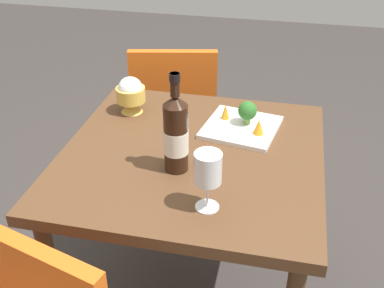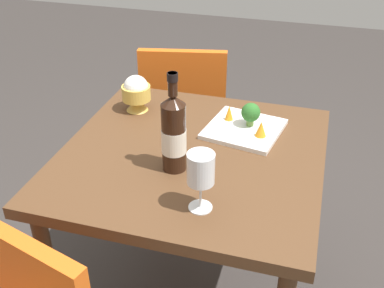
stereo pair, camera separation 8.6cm
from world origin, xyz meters
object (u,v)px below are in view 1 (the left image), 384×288
Objects in this scene: wine_bottle at (176,134)px; carrot_garnish_left at (225,112)px; chair_by_wall at (175,108)px; serving_plate at (241,127)px; rice_bowl at (131,94)px; broccoli_floret at (247,111)px; carrot_garnish_right at (259,127)px; wine_glass at (208,170)px.

carrot_garnish_left is at bearing 72.91° from wine_bottle.
carrot_garnish_left is (0.32, -0.47, 0.26)m from chair_by_wall.
chair_by_wall is at bearing 126.72° from serving_plate.
wine_bottle reaches higher than carrot_garnish_left.
broccoli_floret is at bearing -3.53° from rice_bowl.
broccoli_floret is 0.09m from carrot_garnish_left.
chair_by_wall is 15.35× the size of carrot_garnish_right.
wine_glass is 2.09× the size of broccoli_floret.
broccoli_floret is (0.40, -0.49, 0.28)m from chair_by_wall.
rice_bowl is 0.37m from carrot_garnish_left.
rice_bowl reaches higher than broccoli_floret.
wine_bottle is at bearing -120.58° from broccoli_floret.
chair_by_wall is 2.94× the size of serving_plate.
rice_bowl is (-0.39, 0.51, -0.05)m from wine_glass.
rice_bowl is 0.49× the size of serving_plate.
wine_glass is at bearing -94.53° from serving_plate.
wine_bottle is 5.71× the size of carrot_garnish_left.
chair_by_wall is 9.91× the size of broccoli_floret.
wine_bottle reaches higher than chair_by_wall.
rice_bowl reaches higher than serving_plate.
chair_by_wall is 0.68m from serving_plate.
wine_bottle is at bearing -119.80° from serving_plate.
wine_bottle is 0.43m from rice_bowl.
broccoli_floret is at bearing -63.07° from chair_by_wall.
chair_by_wall is 0.55m from rice_bowl.
wine_bottle is 1.12× the size of serving_plate.
rice_bowl is (-0.05, -0.47, 0.29)m from chair_by_wall.
serving_plate is at bearing 60.20° from wine_bottle.
carrot_garnish_right is (0.49, -0.09, -0.03)m from rice_bowl.
serving_plate is at bearing -65.33° from chair_by_wall.
wine_bottle reaches higher than rice_bowl.
rice_bowl is at bearing 127.77° from wine_bottle.
wine_glass is 0.64m from rice_bowl.
serving_plate is at bearing -6.24° from rice_bowl.
wine_bottle is at bearing -52.23° from rice_bowl.
rice_bowl is 0.45m from broccoli_floret.
carrot_garnish_left is at bearing 93.28° from wine_glass.
broccoli_floret is (0.45, -0.03, -0.01)m from rice_bowl.
chair_by_wall is 0.63m from carrot_garnish_left.
serving_plate is 0.09m from carrot_garnish_right.
wine_glass is 0.62× the size of serving_plate.
chair_by_wall is at bearing 128.98° from broccoli_floret.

